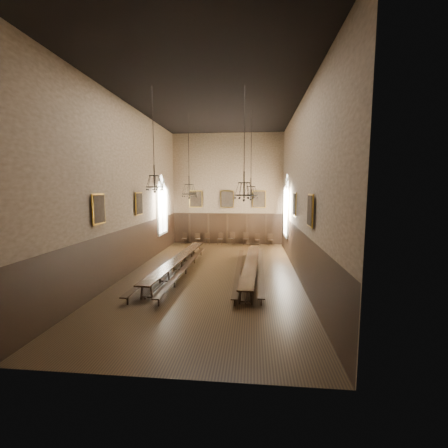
# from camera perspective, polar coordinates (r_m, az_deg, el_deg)

# --- Properties ---
(floor) EXTENTS (9.00, 18.00, 0.02)m
(floor) POSITION_cam_1_polar(r_m,az_deg,el_deg) (16.35, -2.15, -9.46)
(floor) COLOR black
(floor) RESTS_ON ground
(ceiling) EXTENTS (9.00, 18.00, 0.02)m
(ceiling) POSITION_cam_1_polar(r_m,az_deg,el_deg) (16.32, -2.30, 22.59)
(ceiling) COLOR black
(ceiling) RESTS_ON ground
(wall_back) EXTENTS (9.00, 0.02, 9.00)m
(wall_back) POSITION_cam_1_polar(r_m,az_deg,el_deg) (24.66, 0.63, 6.63)
(wall_back) COLOR #876C53
(wall_back) RESTS_ON ground
(wall_front) EXTENTS (9.00, 0.02, 9.00)m
(wall_front) POSITION_cam_1_polar(r_m,az_deg,el_deg) (6.89, -12.47, 6.12)
(wall_front) COLOR #876C53
(wall_front) RESTS_ON ground
(wall_left) EXTENTS (0.02, 18.00, 9.00)m
(wall_left) POSITION_cam_1_polar(r_m,az_deg,el_deg) (16.91, -17.64, 6.26)
(wall_left) COLOR #876C53
(wall_left) RESTS_ON ground
(wall_right) EXTENTS (0.02, 18.00, 9.00)m
(wall_right) POSITION_cam_1_polar(r_m,az_deg,el_deg) (15.74, 14.37, 6.35)
(wall_right) COLOR #876C53
(wall_right) RESTS_ON ground
(wainscot_panelling) EXTENTS (9.00, 18.00, 2.50)m
(wainscot_panelling) POSITION_cam_1_polar(r_m,az_deg,el_deg) (16.05, -2.17, -5.13)
(wainscot_panelling) COLOR black
(wainscot_panelling) RESTS_ON floor
(table_left) EXTENTS (1.17, 9.58, 0.75)m
(table_left) POSITION_cam_1_polar(r_m,az_deg,el_deg) (16.86, -8.75, -7.68)
(table_left) COLOR black
(table_left) RESTS_ON floor
(table_right) EXTENTS (1.05, 9.25, 0.72)m
(table_right) POSITION_cam_1_polar(r_m,az_deg,el_deg) (16.11, 5.18, -8.36)
(table_right) COLOR black
(table_right) RESTS_ON floor
(bench_left_outer) EXTENTS (0.60, 9.66, 0.43)m
(bench_left_outer) POSITION_cam_1_polar(r_m,az_deg,el_deg) (16.64, -11.30, -8.28)
(bench_left_outer) COLOR black
(bench_left_outer) RESTS_ON floor
(bench_left_inner) EXTENTS (0.42, 9.75, 0.44)m
(bench_left_inner) POSITION_cam_1_polar(r_m,az_deg,el_deg) (16.36, -7.29, -8.45)
(bench_left_inner) COLOR black
(bench_left_inner) RESTS_ON floor
(bench_right_inner) EXTENTS (0.35, 9.11, 0.41)m
(bench_right_inner) POSITION_cam_1_polar(r_m,az_deg,el_deg) (16.00, 2.85, -8.82)
(bench_right_inner) COLOR black
(bench_right_inner) RESTS_ON floor
(bench_right_outer) EXTENTS (0.46, 9.18, 0.41)m
(bench_right_outer) POSITION_cam_1_polar(r_m,az_deg,el_deg) (16.17, 7.03, -8.69)
(bench_right_outer) COLOR black
(bench_right_outer) RESTS_ON floor
(chair_0) EXTENTS (0.43, 0.43, 0.89)m
(chair_0) POSITION_cam_1_polar(r_m,az_deg,el_deg) (25.14, -7.55, -3.12)
(chair_0) COLOR black
(chair_0) RESTS_ON floor
(chair_1) EXTENTS (0.45, 0.45, 0.87)m
(chair_1) POSITION_cam_1_polar(r_m,az_deg,el_deg) (24.91, -5.00, -3.19)
(chair_1) COLOR black
(chair_1) RESTS_ON floor
(chair_2) EXTENTS (0.45, 0.45, 0.91)m
(chair_2) POSITION_cam_1_polar(r_m,az_deg,el_deg) (24.73, -3.22, -3.21)
(chair_2) COLOR black
(chair_2) RESTS_ON floor
(chair_3) EXTENTS (0.50, 0.50, 0.92)m
(chair_3) POSITION_cam_1_polar(r_m,az_deg,el_deg) (24.59, -0.74, -3.25)
(chair_3) COLOR black
(chair_3) RESTS_ON floor
(chair_4) EXTENTS (0.55, 0.55, 1.00)m
(chair_4) POSITION_cam_1_polar(r_m,az_deg,el_deg) (24.59, 1.46, -3.20)
(chair_4) COLOR black
(chair_4) RESTS_ON floor
(chair_5) EXTENTS (0.47, 0.47, 0.98)m
(chair_5) POSITION_cam_1_polar(r_m,az_deg,el_deg) (24.47, 4.15, -3.28)
(chair_5) COLOR black
(chair_5) RESTS_ON floor
(chair_6) EXTENTS (0.42, 0.42, 0.93)m
(chair_6) POSITION_cam_1_polar(r_m,az_deg,el_deg) (24.42, 6.41, -3.36)
(chair_6) COLOR black
(chair_6) RESTS_ON floor
(chair_7) EXTENTS (0.48, 0.48, 0.92)m
(chair_7) POSITION_cam_1_polar(r_m,az_deg,el_deg) (24.45, 8.84, -3.39)
(chair_7) COLOR black
(chair_7) RESTS_ON floor
(chandelier_back_left) EXTENTS (0.89, 0.89, 4.93)m
(chandelier_back_left) POSITION_cam_1_polar(r_m,az_deg,el_deg) (18.46, -6.65, 6.67)
(chandelier_back_left) COLOR black
(chandelier_back_left) RESTS_ON ceiling
(chandelier_back_right) EXTENTS (0.83, 0.83, 5.01)m
(chandelier_back_right) POSITION_cam_1_polar(r_m,az_deg,el_deg) (17.78, 5.13, 6.49)
(chandelier_back_right) COLOR black
(chandelier_back_right) RESTS_ON ceiling
(chandelier_front_left) EXTENTS (0.78, 0.78, 4.51)m
(chandelier_front_left) POSITION_cam_1_polar(r_m,az_deg,el_deg) (13.95, -13.11, 8.21)
(chandelier_front_left) COLOR black
(chandelier_front_left) RESTS_ON ceiling
(chandelier_front_right) EXTENTS (0.86, 0.86, 4.89)m
(chandelier_front_right) POSITION_cam_1_polar(r_m,az_deg,el_deg) (13.57, 3.83, 6.87)
(chandelier_front_right) COLOR black
(chandelier_front_right) RESTS_ON ceiling
(portrait_back_0) EXTENTS (1.10, 0.12, 1.40)m
(portrait_back_0) POSITION_cam_1_polar(r_m,az_deg,el_deg) (24.91, -5.39, 4.77)
(portrait_back_0) COLOR #B5882B
(portrait_back_0) RESTS_ON wall_back
(portrait_back_1) EXTENTS (1.10, 0.12, 1.40)m
(portrait_back_1) POSITION_cam_1_polar(r_m,az_deg,el_deg) (24.55, 0.60, 4.77)
(portrait_back_1) COLOR #B5882B
(portrait_back_1) RESTS_ON wall_back
(portrait_back_2) EXTENTS (1.10, 0.12, 1.40)m
(portrait_back_2) POSITION_cam_1_polar(r_m,az_deg,el_deg) (24.46, 6.70, 4.71)
(portrait_back_2) COLOR #B5882B
(portrait_back_2) RESTS_ON wall_back
(portrait_left_0) EXTENTS (0.12, 1.00, 1.30)m
(portrait_left_0) POSITION_cam_1_polar(r_m,az_deg,el_deg) (17.81, -15.90, 3.75)
(portrait_left_0) COLOR #B5882B
(portrait_left_0) RESTS_ON wall_left
(portrait_left_1) EXTENTS (0.12, 1.00, 1.30)m
(portrait_left_1) POSITION_cam_1_polar(r_m,az_deg,el_deg) (13.73, -22.75, 2.66)
(portrait_left_1) COLOR #B5882B
(portrait_left_1) RESTS_ON wall_left
(portrait_right_0) EXTENTS (0.12, 1.00, 1.30)m
(portrait_right_0) POSITION_cam_1_polar(r_m,az_deg,el_deg) (16.73, 13.33, 3.65)
(portrait_right_0) COLOR #B5882B
(portrait_right_0) RESTS_ON wall_right
(portrait_right_1) EXTENTS (0.12, 1.00, 1.30)m
(portrait_right_1) POSITION_cam_1_polar(r_m,az_deg,el_deg) (12.30, 16.14, 2.50)
(portrait_right_1) COLOR #B5882B
(portrait_right_1) RESTS_ON wall_right
(window_right) EXTENTS (0.20, 2.20, 4.60)m
(window_right) POSITION_cam_1_polar(r_m,az_deg,el_deg) (21.22, 11.82, 3.50)
(window_right) COLOR white
(window_right) RESTS_ON wall_right
(window_left) EXTENTS (0.20, 2.20, 4.60)m
(window_left) POSITION_cam_1_polar(r_m,az_deg,el_deg) (22.09, -11.73, 3.62)
(window_left) COLOR white
(window_left) RESTS_ON wall_left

